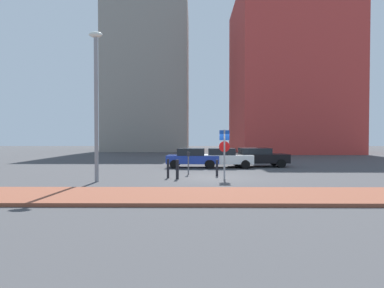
# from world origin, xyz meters

# --- Properties ---
(ground_plane) EXTENTS (120.00, 120.00, 0.00)m
(ground_plane) POSITION_xyz_m (0.00, 0.00, 0.00)
(ground_plane) COLOR #424244
(sidewalk_brick) EXTENTS (40.00, 3.33, 0.14)m
(sidewalk_brick) POSITION_xyz_m (0.00, -5.97, 0.07)
(sidewalk_brick) COLOR brown
(sidewalk_brick) RESTS_ON ground
(parked_car_blue) EXTENTS (4.02, 2.10, 1.48)m
(parked_car_blue) POSITION_xyz_m (-1.25, 5.73, 0.77)
(parked_car_blue) COLOR #1E389E
(parked_car_blue) RESTS_ON ground
(parked_car_white) EXTENTS (4.00, 2.06, 1.48)m
(parked_car_white) POSITION_xyz_m (1.27, 5.65, 0.77)
(parked_car_white) COLOR white
(parked_car_white) RESTS_ON ground
(parked_car_black) EXTENTS (4.65, 2.31, 1.47)m
(parked_car_black) POSITION_xyz_m (3.84, 6.37, 0.78)
(parked_car_black) COLOR black
(parked_car_black) RESTS_ON ground
(parking_sign_post) EXTENTS (0.60, 0.10, 2.74)m
(parking_sign_post) POSITION_xyz_m (0.56, -0.79, 1.72)
(parking_sign_post) COLOR gray
(parking_sign_post) RESTS_ON ground
(parking_meter) EXTENTS (0.18, 0.14, 1.42)m
(parking_meter) POSITION_xyz_m (-1.47, 1.35, 0.92)
(parking_meter) COLOR #4C4C51
(parking_meter) RESTS_ON ground
(street_lamp) EXTENTS (0.70, 0.36, 7.77)m
(street_lamp) POSITION_xyz_m (-6.19, -1.83, 4.52)
(street_lamp) COLOR gray
(street_lamp) RESTS_ON ground
(traffic_bollard_near) EXTENTS (0.15, 0.15, 0.97)m
(traffic_bollard_near) POSITION_xyz_m (0.25, 0.53, 0.49)
(traffic_bollard_near) COLOR black
(traffic_bollard_near) RESTS_ON ground
(traffic_bollard_mid) EXTENTS (0.14, 0.14, 1.08)m
(traffic_bollard_mid) POSITION_xyz_m (-2.60, -0.26, 0.54)
(traffic_bollard_mid) COLOR black
(traffic_bollard_mid) RESTS_ON ground
(traffic_bollard_far) EXTENTS (0.17, 0.17, 1.08)m
(traffic_bollard_far) POSITION_xyz_m (-2.04, -0.76, 0.54)
(traffic_bollard_far) COLOR black
(traffic_bollard_far) RESTS_ON ground
(building_colorful_midrise) EXTENTS (15.85, 17.60, 23.70)m
(building_colorful_midrise) POSITION_xyz_m (13.26, 30.57, 11.85)
(building_colorful_midrise) COLOR #BF3833
(building_colorful_midrise) RESTS_ON ground
(building_under_construction) EXTENTS (13.36, 14.45, 24.88)m
(building_under_construction) POSITION_xyz_m (-8.87, 36.09, 12.44)
(building_under_construction) COLOR gray
(building_under_construction) RESTS_ON ground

